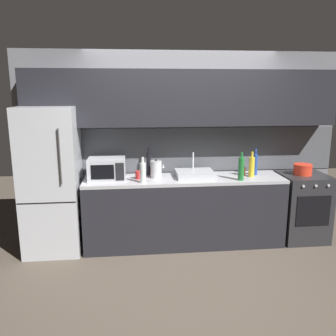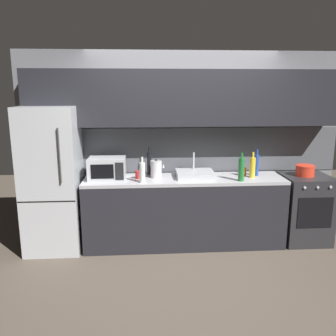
# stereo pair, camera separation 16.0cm
# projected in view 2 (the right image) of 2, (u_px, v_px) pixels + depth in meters

# --- Properties ---
(ground_plane) EXTENTS (10.00, 10.00, 0.00)m
(ground_plane) POSITION_uv_depth(u_px,v_px,m) (193.00, 278.00, 3.87)
(ground_plane) COLOR #4C4238
(back_wall) EXTENTS (4.30, 0.44, 2.50)m
(back_wall) POSITION_uv_depth(u_px,v_px,m) (182.00, 125.00, 4.70)
(back_wall) COLOR slate
(back_wall) RESTS_ON ground
(counter_run) EXTENTS (2.56, 0.60, 0.90)m
(counter_run) POSITION_uv_depth(u_px,v_px,m) (184.00, 211.00, 4.65)
(counter_run) COLOR black
(counter_run) RESTS_ON ground
(refrigerator) EXTENTS (0.68, 0.69, 1.81)m
(refrigerator) POSITION_uv_depth(u_px,v_px,m) (52.00, 180.00, 4.43)
(refrigerator) COLOR #ADAFB5
(refrigerator) RESTS_ON ground
(oven_range) EXTENTS (0.60, 0.62, 0.90)m
(oven_range) POSITION_uv_depth(u_px,v_px,m) (304.00, 208.00, 4.75)
(oven_range) COLOR #232326
(oven_range) RESTS_ON ground
(microwave) EXTENTS (0.46, 0.35, 0.27)m
(microwave) POSITION_uv_depth(u_px,v_px,m) (107.00, 168.00, 4.47)
(microwave) COLOR #A8AAAF
(microwave) RESTS_ON counter_run
(sink_basin) EXTENTS (0.48, 0.38, 0.30)m
(sink_basin) POSITION_uv_depth(u_px,v_px,m) (195.00, 174.00, 4.58)
(sink_basin) COLOR #ADAFB5
(sink_basin) RESTS_ON counter_run
(kettle) EXTENTS (0.18, 0.14, 0.24)m
(kettle) POSITION_uv_depth(u_px,v_px,m) (156.00, 169.00, 4.54)
(kettle) COLOR #B7BABF
(kettle) RESTS_ON counter_run
(wine_bottle_yellow) EXTENTS (0.07, 0.07, 0.33)m
(wine_bottle_yellow) POSITION_uv_depth(u_px,v_px,m) (253.00, 167.00, 4.54)
(wine_bottle_yellow) COLOR gold
(wine_bottle_yellow) RESTS_ON counter_run
(wine_bottle_green) EXTENTS (0.07, 0.07, 0.35)m
(wine_bottle_green) POSITION_uv_depth(u_px,v_px,m) (241.00, 169.00, 4.36)
(wine_bottle_green) COLOR #1E6B2D
(wine_bottle_green) RESTS_ON counter_run
(wine_bottle_clear) EXTENTS (0.07, 0.07, 0.32)m
(wine_bottle_clear) POSITION_uv_depth(u_px,v_px,m) (142.00, 172.00, 4.29)
(wine_bottle_clear) COLOR silver
(wine_bottle_clear) RESTS_ON counter_run
(wine_bottle_blue) EXTENTS (0.06, 0.06, 0.35)m
(wine_bottle_blue) POSITION_uv_depth(u_px,v_px,m) (256.00, 165.00, 4.64)
(wine_bottle_blue) COLOR #234299
(wine_bottle_blue) RESTS_ON counter_run
(wine_bottle_dark) EXTENTS (0.06, 0.06, 0.36)m
(wine_bottle_dark) POSITION_uv_depth(u_px,v_px,m) (149.00, 163.00, 4.69)
(wine_bottle_dark) COLOR black
(wine_bottle_dark) RESTS_ON counter_run
(mug_orange) EXTENTS (0.08, 0.08, 0.10)m
(mug_orange) POSITION_uv_depth(u_px,v_px,m) (243.00, 172.00, 4.65)
(mug_orange) COLOR orange
(mug_orange) RESTS_ON counter_run
(mug_red) EXTENTS (0.08, 0.08, 0.10)m
(mug_red) POSITION_uv_depth(u_px,v_px,m) (138.00, 175.00, 4.50)
(mug_red) COLOR #A82323
(mug_red) RESTS_ON counter_run
(cooking_pot) EXTENTS (0.24, 0.24, 0.14)m
(cooking_pot) POSITION_uv_depth(u_px,v_px,m) (305.00, 170.00, 4.64)
(cooking_pot) COLOR red
(cooking_pot) RESTS_ON oven_range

